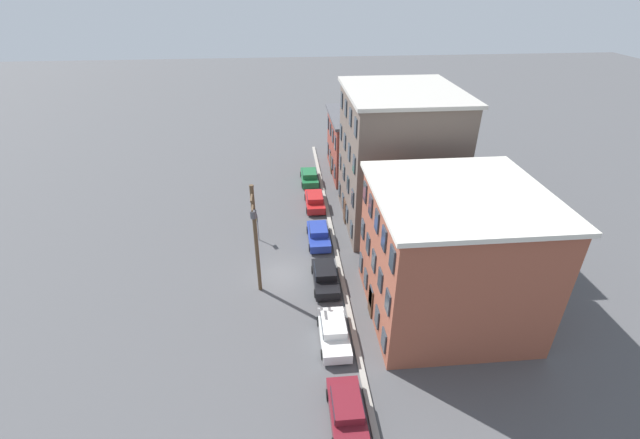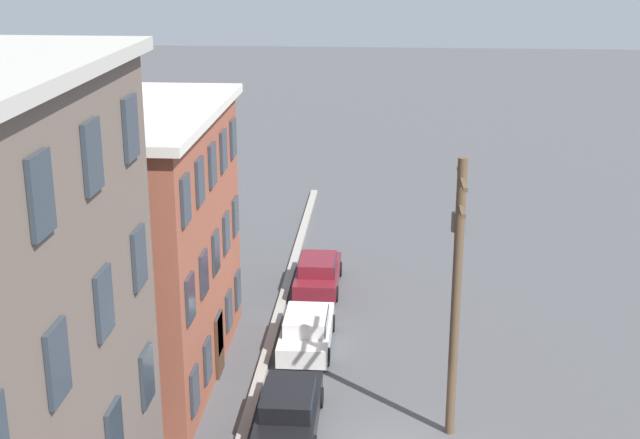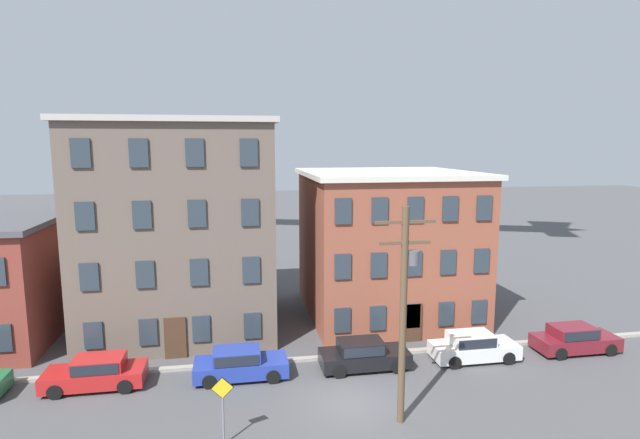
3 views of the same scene
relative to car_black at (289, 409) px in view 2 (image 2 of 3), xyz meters
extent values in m
cube|color=#2D3842|center=(-10.60, 2.80, 6.83)|extent=(0.90, 0.10, 1.40)
cube|color=#2D3842|center=(-10.60, 2.80, 9.86)|extent=(0.90, 0.10, 1.40)
cube|color=#2D3842|center=(-7.96, 2.80, 3.80)|extent=(0.90, 0.10, 1.40)
cube|color=#2D3842|center=(-7.96, 2.80, 6.83)|extent=(0.90, 0.10, 1.40)
cube|color=#2D3842|center=(-7.96, 2.80, 9.86)|extent=(0.90, 0.10, 1.40)
cube|color=#2D3842|center=(-5.31, 2.80, 3.80)|extent=(0.90, 0.10, 1.40)
cube|color=#2D3842|center=(-5.31, 2.80, 6.83)|extent=(0.90, 0.10, 1.40)
cube|color=#2D3842|center=(-5.31, 2.80, 9.86)|extent=(0.90, 0.10, 1.40)
cube|color=brown|center=(3.59, 7.92, 3.76)|extent=(10.05, 10.13, 9.03)
cube|color=silver|center=(3.59, 7.92, 8.43)|extent=(10.55, 10.63, 0.30)
cube|color=#2D3842|center=(-0.43, 2.80, 0.76)|extent=(0.90, 0.10, 1.40)
cube|color=#2D3842|center=(-0.43, 2.80, 3.76)|extent=(0.90, 0.10, 1.40)
cube|color=#2D3842|center=(-0.43, 2.80, 6.77)|extent=(0.90, 0.10, 1.40)
cube|color=#2D3842|center=(1.58, 2.80, 0.76)|extent=(0.90, 0.10, 1.40)
cube|color=#2D3842|center=(1.58, 2.80, 3.76)|extent=(0.90, 0.10, 1.40)
cube|color=#2D3842|center=(1.58, 2.80, 6.77)|extent=(0.90, 0.10, 1.40)
cube|color=#2D3842|center=(3.59, 2.80, 0.76)|extent=(0.90, 0.10, 1.40)
cube|color=#2D3842|center=(3.59, 2.80, 3.76)|extent=(0.90, 0.10, 1.40)
cube|color=#2D3842|center=(3.59, 2.80, 6.77)|extent=(0.90, 0.10, 1.40)
cube|color=#2D3842|center=(5.60, 2.80, 0.76)|extent=(0.90, 0.10, 1.40)
cube|color=#2D3842|center=(5.60, 2.80, 3.76)|extent=(0.90, 0.10, 1.40)
cube|color=#2D3842|center=(5.60, 2.80, 6.77)|extent=(0.90, 0.10, 1.40)
cube|color=#2D3842|center=(7.61, 2.80, 0.76)|extent=(0.90, 0.10, 1.40)
cube|color=#2D3842|center=(7.61, 2.80, 3.76)|extent=(0.90, 0.10, 1.40)
cube|color=#2D3842|center=(7.61, 2.80, 6.77)|extent=(0.90, 0.10, 1.40)
cube|color=#472D1E|center=(3.59, 2.80, 0.35)|extent=(1.10, 0.10, 2.20)
cube|color=black|center=(0.07, 0.00, -0.22)|extent=(4.40, 1.80, 0.70)
cube|color=black|center=(-0.13, 0.00, 0.41)|extent=(2.20, 1.51, 0.55)
cube|color=#1E232D|center=(-0.13, 0.00, 0.41)|extent=(2.02, 1.58, 0.48)
cylinder|color=black|center=(1.52, 0.85, -0.42)|extent=(0.66, 0.22, 0.66)
cylinder|color=black|center=(1.52, -0.85, -0.42)|extent=(0.66, 0.22, 0.66)
cube|color=silver|center=(5.90, -0.03, -0.22)|extent=(4.40, 1.80, 0.70)
cube|color=silver|center=(5.70, -0.03, 0.41)|extent=(2.20, 1.51, 0.55)
cube|color=#1E232D|center=(5.70, -0.03, 0.41)|extent=(2.02, 1.58, 0.48)
cylinder|color=black|center=(7.35, 0.82, -0.42)|extent=(0.66, 0.22, 0.66)
cylinder|color=black|center=(7.35, -0.88, -0.42)|extent=(0.66, 0.22, 0.66)
cylinder|color=black|center=(4.45, 0.82, -0.42)|extent=(0.66, 0.22, 0.66)
cylinder|color=black|center=(4.45, -0.88, -0.42)|extent=(0.66, 0.22, 0.66)
cube|color=maroon|center=(11.74, 0.00, -0.22)|extent=(4.40, 1.80, 0.70)
cube|color=maroon|center=(11.54, 0.00, 0.41)|extent=(2.20, 1.51, 0.55)
cube|color=#1E232D|center=(11.54, 0.00, 0.41)|extent=(2.02, 1.58, 0.48)
cylinder|color=black|center=(13.19, 0.85, -0.42)|extent=(0.66, 0.22, 0.66)
cylinder|color=black|center=(13.19, -0.85, -0.42)|extent=(0.66, 0.22, 0.66)
cylinder|color=black|center=(10.29, 0.85, -0.42)|extent=(0.66, 0.22, 0.66)
cylinder|color=black|center=(10.29, -0.85, -0.42)|extent=(0.66, 0.22, 0.66)
cylinder|color=brown|center=(0.24, -4.96, 3.61)|extent=(0.28, 0.28, 8.71)
cube|color=brown|center=(0.24, -4.96, 7.36)|extent=(2.40, 0.12, 0.12)
cube|color=brown|center=(0.24, -4.96, 6.56)|extent=(2.00, 0.12, 0.12)
cylinder|color=#515156|center=(0.59, -4.96, 5.96)|extent=(0.44, 0.44, 0.55)
camera|label=1|loc=(25.90, -2.73, 20.07)|focal=24.00mm
camera|label=2|loc=(-24.13, -2.77, 13.90)|focal=50.00mm
camera|label=3|loc=(-6.14, -22.70, 10.27)|focal=28.00mm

